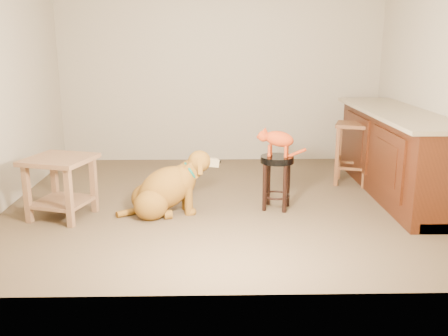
{
  "coord_description": "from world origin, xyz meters",
  "views": [
    {
      "loc": [
        -0.11,
        -5.08,
        1.69
      ],
      "look_at": [
        -0.0,
        -0.26,
        0.45
      ],
      "focal_mm": 40.0,
      "sensor_mm": 36.0,
      "label": 1
    }
  ],
  "objects_px": {
    "side_table": "(61,178)",
    "tabby_kitten": "(277,140)",
    "padded_stool": "(277,172)",
    "golden_retriever": "(166,190)",
    "wood_stool": "(352,152)"
  },
  "relations": [
    {
      "from": "tabby_kitten",
      "to": "wood_stool",
      "type": "bearing_deg",
      "value": 58.63
    },
    {
      "from": "padded_stool",
      "to": "golden_retriever",
      "type": "bearing_deg",
      "value": -172.75
    },
    {
      "from": "padded_stool",
      "to": "wood_stool",
      "type": "distance_m",
      "value": 1.37
    },
    {
      "from": "padded_stool",
      "to": "side_table",
      "type": "xyz_separation_m",
      "value": [
        -2.12,
        -0.21,
        0.0
      ]
    },
    {
      "from": "padded_stool",
      "to": "golden_retriever",
      "type": "height_order",
      "value": "golden_retriever"
    },
    {
      "from": "side_table",
      "to": "tabby_kitten",
      "type": "bearing_deg",
      "value": 5.84
    },
    {
      "from": "wood_stool",
      "to": "golden_retriever",
      "type": "xyz_separation_m",
      "value": [
        -2.13,
        -1.05,
        -0.13
      ]
    },
    {
      "from": "side_table",
      "to": "tabby_kitten",
      "type": "relative_size",
      "value": 1.43
    },
    {
      "from": "wood_stool",
      "to": "tabby_kitten",
      "type": "relative_size",
      "value": 1.46
    },
    {
      "from": "golden_retriever",
      "to": "padded_stool",
      "type": "bearing_deg",
      "value": -6.7
    },
    {
      "from": "side_table",
      "to": "tabby_kitten",
      "type": "xyz_separation_m",
      "value": [
        2.11,
        0.22,
        0.33
      ]
    },
    {
      "from": "wood_stool",
      "to": "side_table",
      "type": "bearing_deg",
      "value": -160.37
    },
    {
      "from": "side_table",
      "to": "golden_retriever",
      "type": "relative_size",
      "value": 0.69
    },
    {
      "from": "tabby_kitten",
      "to": "golden_retriever",
      "type": "bearing_deg",
      "value": -155.12
    },
    {
      "from": "side_table",
      "to": "golden_retriever",
      "type": "bearing_deg",
      "value": 3.95
    }
  ]
}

